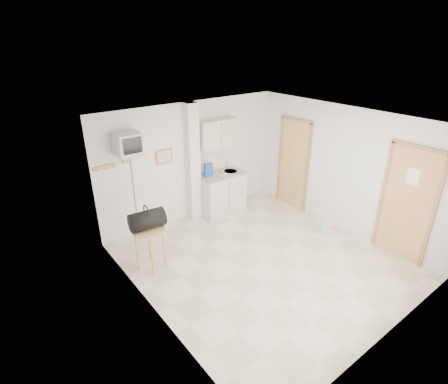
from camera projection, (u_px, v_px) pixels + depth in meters
ground at (263, 260)px, 6.26m from camera, size 4.50×4.50×0.00m
room_envelope at (274, 176)px, 5.82m from camera, size 4.24×4.54×2.55m
kitchenette at (221, 178)px, 7.69m from camera, size 1.03×0.58×2.10m
crt_television at (128, 145)px, 6.11m from camera, size 0.44×0.45×2.15m
round_table at (149, 236)px, 5.84m from camera, size 0.54×0.54×0.75m
duffel_bag at (147, 220)px, 5.75m from camera, size 0.60×0.37×0.43m
water_bottle at (324, 227)px, 7.00m from camera, size 0.12×0.12×0.37m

